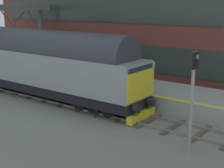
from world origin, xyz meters
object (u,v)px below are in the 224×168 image
(diesel_locomotive, at_px, (29,60))
(signal_post_mid, at_px, (193,92))
(waiting_passenger, at_px, (50,58))
(platform_number_sign, at_px, (151,73))

(diesel_locomotive, distance_m, signal_post_mid, 13.47)
(diesel_locomotive, xyz_separation_m, waiting_passenger, (3.67, 1.91, -0.49))
(diesel_locomotive, bearing_deg, waiting_passenger, 27.55)
(signal_post_mid, bearing_deg, diesel_locomotive, 79.98)
(waiting_passenger, bearing_deg, diesel_locomotive, 115.03)
(platform_number_sign, bearing_deg, signal_post_mid, -133.57)
(waiting_passenger, bearing_deg, signal_post_mid, 155.87)
(signal_post_mid, bearing_deg, waiting_passenger, 68.39)
(signal_post_mid, bearing_deg, platform_number_sign, 46.43)
(waiting_passenger, bearing_deg, platform_number_sign, 168.19)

